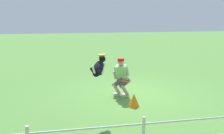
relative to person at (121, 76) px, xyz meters
The scene contains 7 objects.
ground_plane 0.87m from the person, behind, with size 60.00×60.00×0.00m, color #558C3D.
person is the anchor object (origin of this frame).
dog 2.11m from the person, 60.30° to the left, with size 0.50×0.92×0.52m.
frisbee_flying 2.06m from the person, 60.88° to the left, with size 0.24×0.24×0.02m, color yellow.
frisbee_held 0.40m from the person, 98.01° to the left, with size 0.28×0.28×0.02m, color #E7571C.
fence 3.88m from the person, 97.59° to the left, with size 13.97×0.06×0.90m.
training_cone 1.12m from the person, 98.68° to the left, with size 0.36×0.36×0.40m, color orange.
Camera 1 is at (2.35, 7.90, 2.67)m, focal length 40.47 mm.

